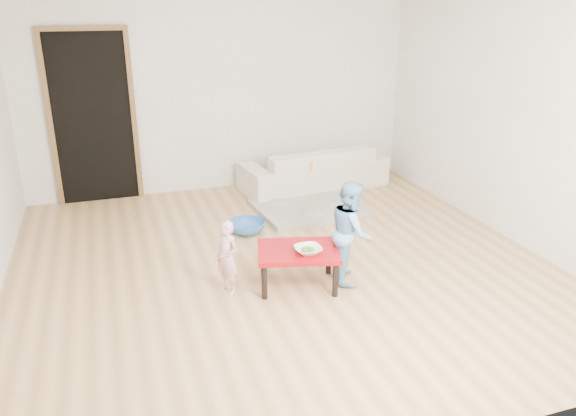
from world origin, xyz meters
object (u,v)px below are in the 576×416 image
sofa (314,168)px  red_table (298,267)px  basin (247,227)px  child_blue (351,232)px  child_pink (227,258)px  bowl (308,250)px

sofa → red_table: (-1.09, -2.50, -0.11)m
basin → child_blue: bearing=-64.9°
child_pink → child_blue: bearing=52.3°
bowl → child_blue: size_ratio=0.25×
bowl → child_blue: child_blue is taller
child_blue → basin: (-0.62, 1.33, -0.40)m
red_table → basin: 1.32m
bowl → child_pink: size_ratio=0.35×
red_table → child_pink: child_pink is taller
bowl → child_pink: (-0.67, 0.18, -0.05)m
red_table → child_blue: size_ratio=0.76×
bowl → child_blue: bearing=9.9°
red_table → bowl: 0.23m
sofa → bowl: 2.80m
bowl → child_pink: child_pink is taller
sofa → bowl: bearing=60.5°
bowl → basin: 1.45m
red_table → child_blue: bearing=-2.9°
bowl → child_pink: bearing=165.1°
child_blue → bowl: bearing=118.2°
red_table → bowl: bearing=-60.6°
red_table → child_pink: (-0.61, 0.08, 0.15)m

